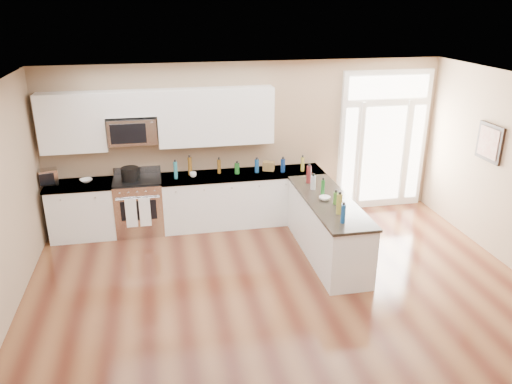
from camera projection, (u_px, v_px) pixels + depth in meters
ground at (311, 355)px, 5.66m from camera, size 8.00×8.00×0.00m
room_shell at (318, 217)px, 5.04m from camera, size 8.00×8.00×8.00m
back_cabinet_left at (83, 212)px, 8.36m from camera, size 1.10×0.66×0.94m
back_cabinet_right at (243, 200)px, 8.85m from camera, size 2.85×0.66×0.94m
peninsula_cabinet at (327, 229)px, 7.72m from camera, size 0.69×2.32×0.94m
upper_cabinet_left at (72, 123)px, 7.95m from camera, size 1.04×0.33×0.95m
upper_cabinet_right at (216, 116)px, 8.37m from camera, size 1.94×0.33×0.95m
upper_cabinet_short at (130, 103)px, 8.02m from camera, size 0.82×0.33×0.40m
microwave at (132, 131)px, 8.14m from camera, size 0.78×0.41×0.42m
entry_door at (383, 141)px, 9.26m from camera, size 1.70×0.10×2.60m
wall_art_near at (490, 143)px, 7.68m from camera, size 0.05×0.58×0.58m
kitchen_range at (139, 205)px, 8.51m from camera, size 0.79×0.70×1.08m
stockpot at (130, 173)px, 8.27m from camera, size 0.31×0.31×0.23m
toaster_oven at (48, 177)px, 8.12m from camera, size 0.33×0.29×0.25m
cardboard_box at (269, 166)px, 8.78m from camera, size 0.23×0.20×0.16m
bowl_left at (86, 180)px, 8.24m from camera, size 0.26×0.26×0.05m
bowl_peninsula at (325, 198)px, 7.50m from camera, size 0.21×0.21×0.05m
cup_counter at (193, 175)px, 8.46m from camera, size 0.12×0.12×0.09m
counter_bottles at (277, 178)px, 8.05m from camera, size 2.33×2.43×0.32m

